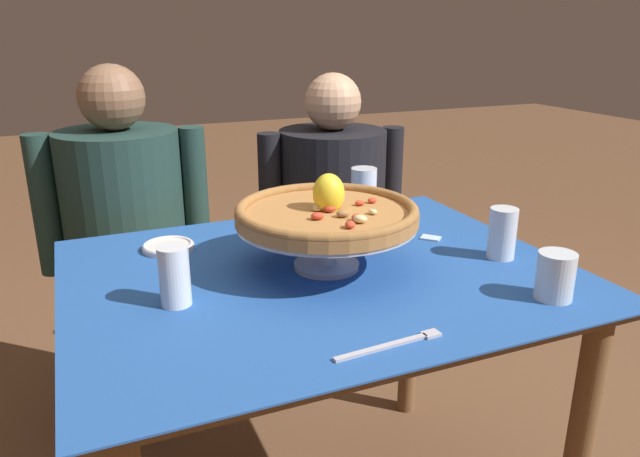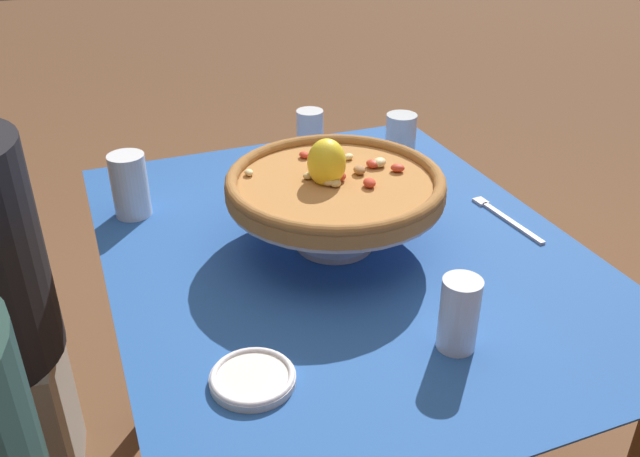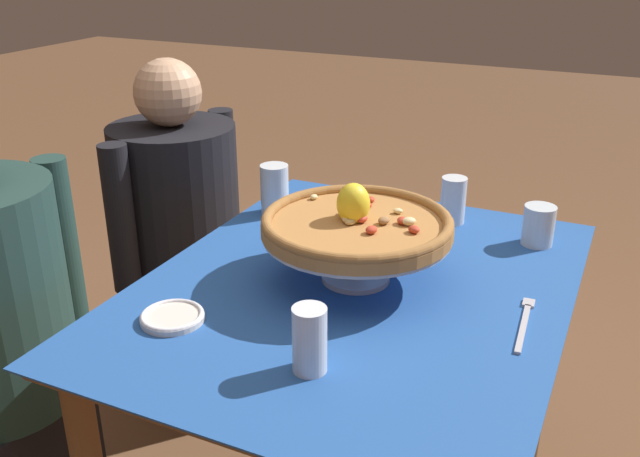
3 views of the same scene
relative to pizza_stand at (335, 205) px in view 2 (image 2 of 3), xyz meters
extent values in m
cylinder|color=brown|center=(0.46, -0.38, -0.48)|extent=(0.06, 0.06, 0.72)
cylinder|color=brown|center=(0.46, 0.36, -0.48)|extent=(0.06, 0.06, 0.72)
cube|color=brown|center=(-0.02, -0.01, -0.10)|extent=(1.09, 0.85, 0.02)
cube|color=#23519E|center=(-0.02, -0.01, -0.09)|extent=(1.13, 0.89, 0.00)
cylinder|color=#B7B7C1|center=(0.00, 0.00, -0.08)|extent=(0.15, 0.15, 0.01)
cylinder|color=#B7B7C1|center=(0.00, 0.00, -0.03)|extent=(0.05, 0.05, 0.09)
cylinder|color=#B7B7C1|center=(0.00, 0.00, 0.02)|extent=(0.41, 0.41, 0.01)
cylinder|color=#AD753D|center=(0.00, 0.00, 0.04)|extent=(0.41, 0.41, 0.03)
torus|color=olive|center=(0.00, 0.00, 0.05)|extent=(0.41, 0.41, 0.02)
ellipsoid|color=beige|center=(0.08, -0.06, 0.06)|extent=(0.02, 0.03, 0.01)
ellipsoid|color=tan|center=(0.03, 0.04, 0.06)|extent=(0.02, 0.02, 0.01)
ellipsoid|color=#C63D28|center=(0.03, -0.09, 0.06)|extent=(0.03, 0.03, 0.02)
ellipsoid|color=tan|center=(-0.02, 0.01, 0.06)|extent=(0.03, 0.03, 0.01)
ellipsoid|color=#C63D28|center=(0.09, 0.01, 0.06)|extent=(0.02, 0.02, 0.01)
ellipsoid|color=#C63D28|center=(-0.04, -0.05, 0.06)|extent=(0.03, 0.03, 0.02)
ellipsoid|color=#C63D28|center=(0.02, 0.00, 0.06)|extent=(0.02, 0.02, 0.01)
ellipsoid|color=beige|center=(0.03, -0.11, 0.06)|extent=(0.04, 0.04, 0.02)
ellipsoid|color=#C63D28|center=(0.00, -0.01, 0.06)|extent=(0.03, 0.03, 0.02)
ellipsoid|color=#C63D28|center=(0.12, 0.02, 0.06)|extent=(0.03, 0.02, 0.01)
ellipsoid|color=#996B42|center=(0.01, -0.06, 0.06)|extent=(0.03, 0.03, 0.02)
ellipsoid|color=beige|center=(0.09, 0.14, 0.06)|extent=(0.02, 0.02, 0.01)
ellipsoid|color=#C63D28|center=(0.00, -0.13, 0.06)|extent=(0.03, 0.03, 0.01)
ellipsoid|color=beige|center=(-0.01, 0.02, 0.06)|extent=(0.03, 0.03, 0.02)
ellipsoid|color=yellow|center=(0.01, 0.01, 0.09)|extent=(0.10, 0.10, 0.09)
cylinder|color=white|center=(0.41, -0.11, -0.03)|extent=(0.07, 0.07, 0.12)
cylinder|color=silver|center=(0.41, -0.11, -0.06)|extent=(0.06, 0.06, 0.04)
cylinder|color=white|center=(-0.36, -0.06, -0.03)|extent=(0.06, 0.06, 0.12)
cylinder|color=silver|center=(-0.36, -0.06, -0.05)|extent=(0.05, 0.05, 0.08)
cylinder|color=white|center=(0.27, 0.35, -0.02)|extent=(0.08, 0.08, 0.14)
cylinder|color=silver|center=(0.27, 0.35, -0.06)|extent=(0.07, 0.07, 0.06)
cylinder|color=silver|center=(0.37, -0.33, -0.04)|extent=(0.08, 0.08, 0.10)
cylinder|color=silver|center=(0.37, -0.33, -0.06)|extent=(0.07, 0.07, 0.06)
cylinder|color=silver|center=(-0.32, 0.26, -0.08)|extent=(0.13, 0.13, 0.01)
torus|color=white|center=(-0.32, 0.26, -0.08)|extent=(0.13, 0.13, 0.01)
cube|color=#B7B7C1|center=(-0.06, -0.38, -0.08)|extent=(0.19, 0.02, 0.01)
cube|color=#B7B7C1|center=(0.05, -0.37, -0.08)|extent=(0.03, 0.03, 0.01)
cube|color=silver|center=(0.33, 0.07, -0.08)|extent=(0.06, 0.06, 0.00)
cube|color=gray|center=(0.34, 0.73, -0.63)|extent=(0.31, 0.35, 0.42)
camera|label=1|loc=(-0.52, -1.18, 0.45)|focal=33.53mm
camera|label=2|loc=(-1.06, 0.45, 0.60)|focal=38.00mm
camera|label=3|loc=(-1.29, -0.51, 0.63)|focal=39.24mm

